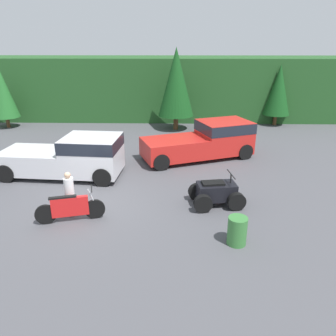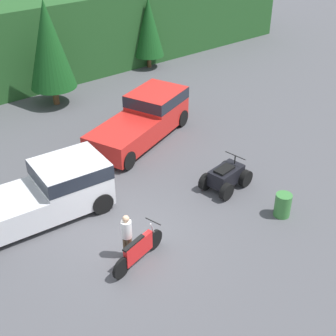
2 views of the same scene
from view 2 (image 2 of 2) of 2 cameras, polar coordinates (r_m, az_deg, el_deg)
name	(u,v)px [view 2 (image 2 of 2)]	position (r m, az deg, el deg)	size (l,w,h in m)	color
ground_plane	(127,237)	(15.89, -5.01, -8.44)	(80.00, 80.00, 0.00)	#4C4C51
tree_mid_left	(49,45)	(24.67, -14.34, 14.34)	(2.37, 2.37, 5.39)	brown
tree_mid_right	(148,27)	(29.58, -2.39, 16.76)	(1.87, 1.87, 4.24)	brown
pickup_truck_red	(145,116)	(21.45, -2.79, 6.30)	(5.99, 3.97, 1.85)	red
pickup_truck_second	(47,192)	(16.79, -14.58, -2.80)	(5.45, 2.55, 1.85)	silver
dirt_bike	(138,250)	(14.67, -3.62, -9.97)	(2.24, 0.83, 1.15)	black
quad_atv	(226,177)	(18.07, 7.08, -1.08)	(2.06, 1.49, 1.22)	black
rider_person	(127,235)	(14.64, -5.05, -8.11)	(0.38, 0.38, 1.60)	brown
steel_barrel	(283,205)	(17.00, 13.81, -4.41)	(0.58, 0.58, 0.88)	#387A38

